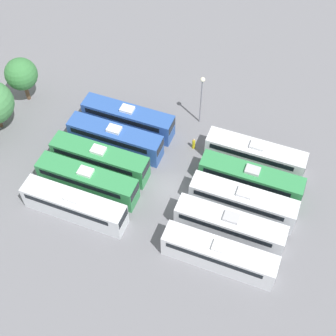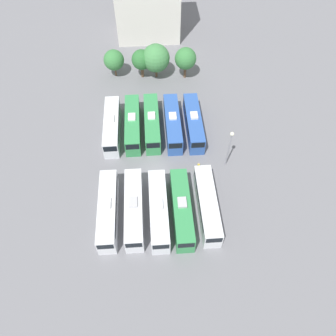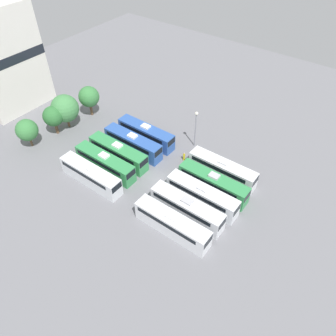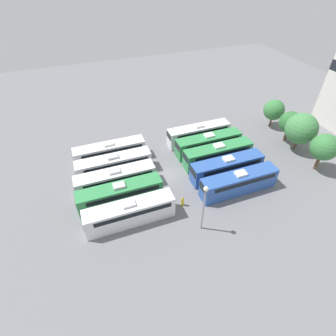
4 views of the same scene
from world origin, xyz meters
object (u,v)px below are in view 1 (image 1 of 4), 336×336
(bus_3, at_px, (250,179))
(bus_6, at_px, (87,180))
(bus_2, at_px, (242,201))
(bus_7, at_px, (100,159))
(bus_0, at_px, (219,254))
(light_pole, at_px, (202,92))
(worker_person, at_px, (194,144))
(bus_1, at_px, (229,225))
(bus_4, at_px, (255,154))
(bus_5, at_px, (74,205))
(bus_9, at_px, (128,118))
(bus_8, at_px, (115,138))
(tree_3, at_px, (21,74))

(bus_3, relative_size, bus_6, 1.00)
(bus_2, height_order, bus_7, same)
(bus_0, distance_m, light_pole, 19.93)
(bus_3, distance_m, worker_person, 8.56)
(bus_0, relative_size, bus_7, 1.00)
(bus_6, bearing_deg, bus_1, -89.63)
(bus_4, bearing_deg, bus_5, 130.22)
(bus_1, relative_size, bus_7, 1.00)
(bus_9, bearing_deg, bus_1, -122.38)
(bus_1, xyz_separation_m, bus_8, (6.62, 16.12, 0.00))
(bus_3, xyz_separation_m, bus_4, (3.60, 0.43, 0.00))
(bus_1, bearing_deg, bus_9, 57.62)
(bus_3, xyz_separation_m, bus_8, (0.05, 16.59, 0.00))
(bus_1, relative_size, bus_3, 1.00)
(bus_1, height_order, bus_2, same)
(bus_9, bearing_deg, bus_8, 178.32)
(bus_7, distance_m, tree_3, 15.97)
(bus_1, bearing_deg, worker_person, 36.29)
(bus_3, distance_m, bus_4, 3.63)
(bus_0, height_order, bus_7, same)
(worker_person, height_order, tree_3, tree_3)
(bus_1, height_order, light_pole, light_pole)
(worker_person, relative_size, light_pole, 0.22)
(light_pole, bearing_deg, bus_9, 117.99)
(tree_3, bearing_deg, bus_3, -96.66)
(bus_2, distance_m, bus_8, 16.88)
(bus_9, height_order, tree_3, tree_3)
(bus_0, distance_m, bus_6, 16.70)
(bus_2, bearing_deg, bus_1, 172.45)
(light_pole, relative_size, tree_3, 1.16)
(bus_0, bearing_deg, bus_4, -0.38)
(bus_3, relative_size, bus_7, 1.00)
(bus_5, distance_m, bus_9, 13.71)
(bus_0, height_order, bus_6, same)
(bus_8, distance_m, bus_9, 3.53)
(bus_4, bearing_deg, bus_8, 102.40)
(bus_4, height_order, tree_3, tree_3)
(bus_7, bearing_deg, bus_5, -177.91)
(bus_2, distance_m, bus_7, 16.89)
(bus_8, relative_size, light_pole, 1.58)
(bus_1, bearing_deg, bus_4, -0.26)
(bus_2, relative_size, bus_4, 1.00)
(bus_4, relative_size, bus_9, 1.00)
(bus_3, bearing_deg, worker_person, 66.48)
(bus_7, height_order, tree_3, tree_3)
(bus_1, xyz_separation_m, bus_4, (10.18, -0.05, 0.00))
(bus_3, height_order, bus_4, same)
(bus_5, bearing_deg, bus_7, 2.09)
(bus_7, bearing_deg, worker_person, -53.13)
(bus_4, xyz_separation_m, bus_5, (-13.73, 16.24, 0.00))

